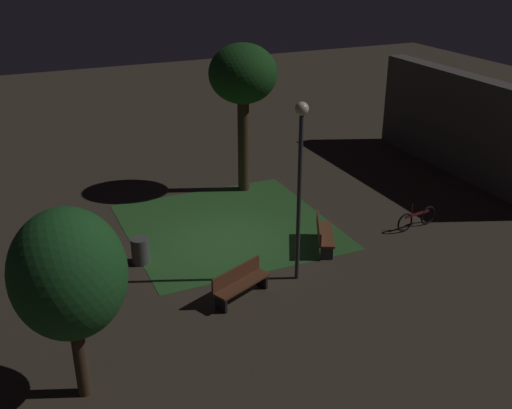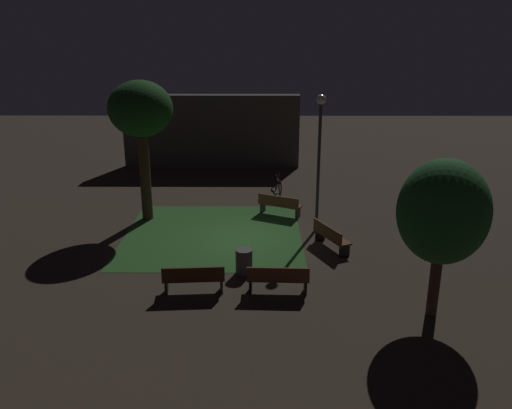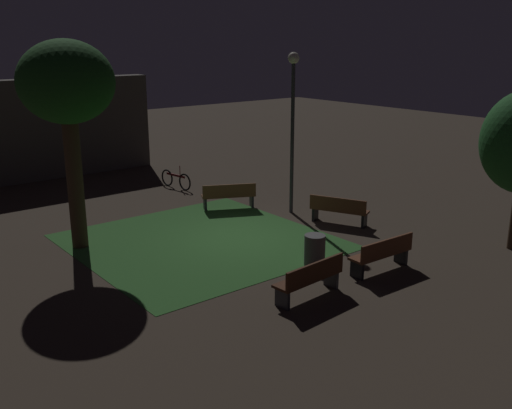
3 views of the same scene
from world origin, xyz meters
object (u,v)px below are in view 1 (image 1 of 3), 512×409
Objects in this scene: bench_back_row at (323,233)px; lamp_post_plaza_west at (300,165)px; bench_corner at (240,282)px; tree_near_wall at (243,77)px; trash_bin at (140,251)px; bench_front_left at (86,237)px; bench_near_trees at (102,274)px; tree_back_right at (69,275)px; bicycle at (417,219)px.

bench_back_row is 3.64m from lamp_post_plaza_west.
lamp_post_plaza_west is at bearing 98.61° from bench_corner.
tree_near_wall reaches higher than trash_bin.
tree_near_wall is at bearing -175.57° from bench_back_row.
bench_near_trees is at bearing -0.00° from bench_front_left.
tree_back_right is at bearing -16.06° from bench_near_trees.
bench_back_row is 2.27× the size of trash_bin.
bicycle reaches higher than trash_bin.
tree_near_wall is at bearing -144.06° from bicycle.
bench_corner is 0.36× the size of lamp_post_plaza_west.
lamp_post_plaza_west is 6.16m from bicycle.
tree_near_wall is (-2.66, 6.39, 3.87)m from bench_front_left.
bench_back_row is 0.42× the size of tree_back_right.
bench_near_trees is at bearing 163.94° from tree_back_right.
bench_corner is at bearing -77.35° from bicycle.
tree_back_right is (2.15, -4.49, 2.44)m from bench_corner.
bench_front_left and bench_near_trees have the same top height.
trash_bin is at bearing -98.74° from bicycle.
bench_near_trees is at bearing -120.43° from bench_corner.
tree_back_right reaches higher than bench_front_left.
bicycle is (5.47, 3.96, -4.00)m from tree_near_wall.
bench_near_trees reaches higher than trash_bin.
bench_back_row is at bearing -91.13° from bicycle.
bicycle is at bearing 74.81° from bench_front_left.
lamp_post_plaza_west is at bearing 72.22° from bench_near_trees.
bench_corner and bench_back_row have the same top height.
lamp_post_plaza_west is 6.39× the size of trash_bin.
trash_bin is (-1.32, -5.48, -0.08)m from bench_back_row.
bench_corner is 0.33× the size of tree_near_wall.
trash_bin is at bearing -124.82° from lamp_post_plaza_west.
bench_corner is 7.21m from bicycle.
bench_corner is at bearing 33.79° from trash_bin.
bench_near_trees is 2.25× the size of trash_bin.
tree_back_right is (4.09, -1.18, 2.44)m from bench_near_trees.
bench_front_left is 1.07× the size of bicycle.
bench_near_trees is 0.35× the size of lamp_post_plaza_west.
bench_near_trees is 1.06× the size of bicycle.
tree_near_wall is 6.93m from lamp_post_plaza_west.
bench_front_left and bench_back_row have the same top height.
bench_near_trees is at bearing -51.41° from tree_near_wall.
tree_back_right is at bearing -72.09° from bicycle.
lamp_post_plaza_west is at bearing -10.08° from tree_near_wall.
bench_near_trees is at bearing -107.78° from lamp_post_plaza_west.
trash_bin is (4.08, -5.06, -3.94)m from tree_near_wall.
tree_near_wall reaches higher than bicycle.
bench_front_left is at bearing -136.97° from trash_bin.
trash_bin is at bearing 43.03° from bench_front_left.
bench_back_row is (-1.65, 3.49, 0.00)m from bench_corner.
lamp_post_plaza_west is at bearing 110.90° from tree_back_right.
bench_back_row is 3.55m from bicycle.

